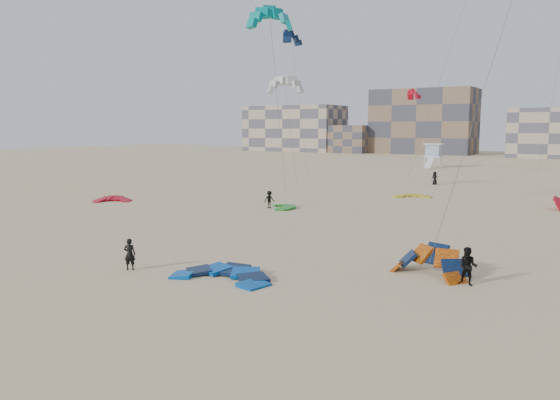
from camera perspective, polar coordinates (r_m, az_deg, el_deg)
The scene contains 18 objects.
ground at distance 27.53m, azimuth -8.54°, elevation -8.10°, with size 320.00×320.00×0.00m, color tan.
kite_ground_blue at distance 27.37m, azimuth -6.02°, elevation -8.15°, with size 4.69×4.88×0.72m, color blue, non-canonical shape.
kite_ground_orange at distance 28.80m, azimuth 15.23°, elevation -7.58°, with size 3.92×3.23×2.34m, color orange, non-canonical shape.
kite_ground_red at distance 57.38m, azimuth -17.14°, elevation -0.15°, with size 3.57×3.72×0.92m, color #B6021D, non-canonical shape.
kite_ground_green at distance 50.34m, azimuth 0.31°, elevation -0.86°, with size 3.15×3.34×0.42m, color green, non-canonical shape.
kite_ground_yellow at distance 60.00m, azimuth 13.62°, elevation 0.30°, with size 3.52×3.70×0.41m, color gold, non-canonical shape.
kitesurfer_main at distance 29.69m, azimuth -15.43°, elevation -5.47°, with size 0.61×0.40×1.67m, color black.
kitesurfer_b at distance 27.30m, azimuth 19.03°, elevation -6.58°, with size 0.89×0.70×1.84m, color black.
kitesurfer_c at distance 50.38m, azimuth -1.12°, elevation 0.06°, with size 1.04×0.60×1.60m, color black.
kitesurfer_e at distance 73.82m, azimuth 15.86°, elevation 2.22°, with size 0.83×0.54×1.70m, color black.
kite_fly_teal_a at distance 44.51m, azimuth -1.03°, elevation 18.27°, with size 5.36×9.73×16.03m.
kite_fly_grey at distance 60.54m, azimuth 0.55°, elevation 11.81°, with size 5.09×5.13×12.31m.
kite_fly_navy at distance 80.83m, azimuth 1.25°, elevation 16.52°, with size 7.86×7.57×20.53m.
kite_fly_red at distance 82.92m, azimuth 13.78°, elevation 10.58°, with size 4.07×4.06×12.22m.
lifeguard_tower_far at distance 105.23m, azimuth 15.73°, elevation 4.49°, with size 3.27×6.12×4.44m.
condo_west_a at distance 173.66m, azimuth 1.53°, elevation 7.47°, with size 30.00×15.00×14.00m, color tan.
condo_west_b at distance 161.25m, azimuth 14.78°, elevation 7.93°, with size 28.00×14.00×18.00m, color brown.
condo_fill_left at distance 162.74m, azimuth 7.30°, elevation 6.35°, with size 12.00×10.00×8.00m, color brown.
Camera 1 is at (17.20, -20.18, 7.42)m, focal length 35.00 mm.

